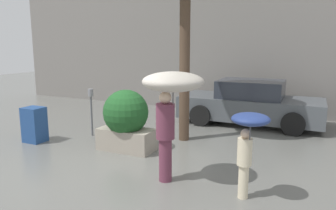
{
  "coord_description": "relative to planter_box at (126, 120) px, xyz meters",
  "views": [
    {
      "loc": [
        3.73,
        -5.35,
        2.49
      ],
      "look_at": [
        0.45,
        1.6,
        1.05
      ],
      "focal_mm": 35.0,
      "sensor_mm": 36.0,
      "label": 1
    }
  ],
  "objects": [
    {
      "name": "planter_box",
      "position": [
        0.0,
        0.0,
        0.0
      ],
      "size": [
        1.34,
        1.06,
        1.45
      ],
      "color": "#9E9384",
      "rests_on": "ground"
    },
    {
      "name": "person_adult",
      "position": [
        1.73,
        -1.22,
        0.88
      ],
      "size": [
        1.08,
        1.08,
        2.02
      ],
      "rotation": [
        0.0,
        0.0,
        -0.02
      ],
      "color": "brown",
      "rests_on": "ground"
    },
    {
      "name": "ground_plane",
      "position": [
        0.35,
        -0.99,
        -0.74
      ],
      "size": [
        40.0,
        40.0,
        0.0
      ],
      "primitive_type": "plane",
      "color": "slate"
    },
    {
      "name": "person_child",
      "position": [
        3.11,
        -1.33,
        0.33
      ],
      "size": [
        0.6,
        0.6,
        1.44
      ],
      "rotation": [
        0.0,
        0.0,
        -0.68
      ],
      "color": "beige",
      "rests_on": "ground"
    },
    {
      "name": "newspaper_box",
      "position": [
        -2.5,
        -0.43,
        -0.29
      ],
      "size": [
        0.5,
        0.44,
        0.9
      ],
      "color": "navy",
      "rests_on": "ground"
    },
    {
      "name": "parking_meter",
      "position": [
        -1.53,
        0.66,
        0.19
      ],
      "size": [
        0.14,
        0.14,
        1.3
      ],
      "color": "#595B60",
      "rests_on": "ground"
    },
    {
      "name": "parked_car_near",
      "position": [
        2.11,
        3.88,
        -0.11
      ],
      "size": [
        4.35,
        2.04,
        1.38
      ],
      "rotation": [
        0.0,
        0.0,
        1.59
      ],
      "color": "#4C5156",
      "rests_on": "ground"
    },
    {
      "name": "building_facade",
      "position": [
        0.35,
        5.51,
        2.26
      ],
      "size": [
        18.0,
        0.3,
        6.0
      ],
      "color": "gray",
      "rests_on": "ground"
    }
  ]
}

